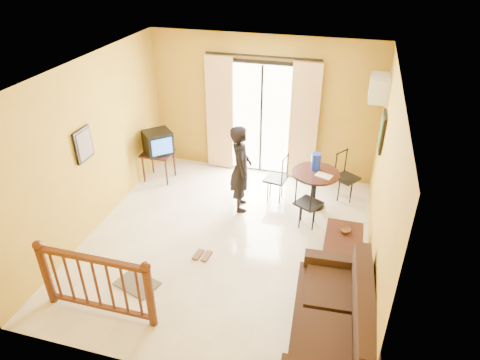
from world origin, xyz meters
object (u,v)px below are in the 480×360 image
(television, at_px, (158,142))
(sofa, at_px, (335,323))
(dining_table, at_px, (315,180))
(coffee_table, at_px, (343,247))
(standing_person, at_px, (241,169))

(television, relative_size, sofa, 0.34)
(television, bearing_deg, dining_table, -47.49)
(television, xyz_separation_m, coffee_table, (3.72, -1.63, -0.53))
(standing_person, bearing_deg, television, 53.85)
(coffee_table, distance_m, standing_person, 2.22)
(dining_table, height_order, coffee_table, dining_table)
(television, relative_size, standing_person, 0.42)
(television, height_order, standing_person, standing_person)
(dining_table, bearing_deg, television, 176.91)
(television, distance_m, standing_person, 1.92)
(sofa, xyz_separation_m, standing_person, (-1.89, 2.59, 0.46))
(dining_table, relative_size, sofa, 0.43)
(sofa, bearing_deg, standing_person, 122.62)
(television, xyz_separation_m, sofa, (3.73, -3.15, -0.48))
(sofa, bearing_deg, coffee_table, 86.87)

